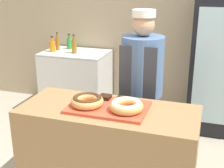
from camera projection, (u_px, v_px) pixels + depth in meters
wall_back at (158, 19)px, 4.30m from camera, size 8.00×0.06×2.70m
display_counter at (108, 156)px, 2.68m from camera, size 1.46×0.63×0.89m
serving_tray at (108, 107)px, 2.53m from camera, size 0.64×0.43×0.02m
donut_chocolate_glaze at (87, 100)px, 2.53m from camera, size 0.27×0.27×0.08m
donut_light_glaze at (126, 105)px, 2.43m from camera, size 0.27×0.27×0.08m
brownie_back_left at (105, 97)px, 2.67m from camera, size 0.09×0.09×0.03m
brownie_back_right at (122, 99)px, 2.63m from camera, size 0.09×0.09×0.03m
baker_person at (141, 89)px, 3.13m from camera, size 0.42×0.42×1.62m
beverage_fridge at (217, 65)px, 3.87m from camera, size 0.63×0.59×1.73m
chest_freezer at (76, 81)px, 4.58m from camera, size 0.92×0.63×0.89m
bottle_amber at (58, 43)px, 4.52m from camera, size 0.06×0.06×0.26m
bottle_green at (69, 43)px, 4.61m from camera, size 0.07×0.07×0.22m
bottle_amber_b at (74, 46)px, 4.33m from camera, size 0.07×0.07×0.26m
bottle_orange at (52, 46)px, 4.43m from camera, size 0.08×0.08×0.22m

